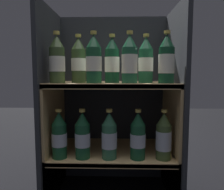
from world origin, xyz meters
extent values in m
cube|color=#23262B|center=(0.00, 0.39, 0.48)|extent=(0.65, 0.02, 0.97)
cube|color=#23262B|center=(-0.32, 0.19, 0.48)|extent=(0.02, 0.42, 0.97)
cube|color=#23262B|center=(0.32, 0.19, 0.48)|extent=(0.02, 0.42, 0.97)
cube|color=tan|center=(0.00, 0.19, 0.23)|extent=(0.61, 0.38, 0.02)
cube|color=tan|center=(0.00, 0.01, 0.23)|extent=(0.61, 0.02, 0.03)
cube|color=tan|center=(-0.30, 0.19, 0.11)|extent=(0.01, 0.38, 0.22)
cube|color=tan|center=(0.30, 0.19, 0.11)|extent=(0.01, 0.38, 0.22)
cube|color=tan|center=(0.00, 0.19, 0.59)|extent=(0.61, 0.38, 0.02)
cube|color=tan|center=(0.00, 0.01, 0.59)|extent=(0.61, 0.02, 0.03)
cube|color=tan|center=(-0.30, 0.19, 0.29)|extent=(0.01, 0.38, 0.58)
cube|color=tan|center=(0.30, 0.19, 0.29)|extent=(0.01, 0.38, 0.58)
cylinder|color=#384C28|center=(-0.25, 0.07, 0.67)|extent=(0.07, 0.07, 0.16)
cylinder|color=silver|center=(-0.25, 0.07, 0.68)|extent=(0.07, 0.07, 0.07)
cone|color=#384C28|center=(-0.25, 0.07, 0.78)|extent=(0.07, 0.07, 0.06)
cylinder|color=gold|center=(-0.25, 0.07, 0.82)|extent=(0.03, 0.03, 0.01)
cylinder|color=#194C2D|center=(-0.08, 0.07, 0.67)|extent=(0.07, 0.07, 0.16)
cylinder|color=silver|center=(-0.08, 0.07, 0.68)|extent=(0.07, 0.07, 0.06)
cone|color=#194C2D|center=(-0.08, 0.07, 0.78)|extent=(0.07, 0.07, 0.06)
cylinder|color=gold|center=(-0.08, 0.07, 0.82)|extent=(0.03, 0.03, 0.01)
cylinder|color=#1E5638|center=(0.08, 0.07, 0.67)|extent=(0.07, 0.07, 0.16)
cylinder|color=silver|center=(0.08, 0.07, 0.68)|extent=(0.07, 0.07, 0.08)
cone|color=#1E5638|center=(0.08, 0.07, 0.78)|extent=(0.07, 0.07, 0.06)
cylinder|color=gold|center=(0.08, 0.07, 0.82)|extent=(0.03, 0.03, 0.01)
cylinder|color=#144228|center=(0.25, 0.07, 0.67)|extent=(0.07, 0.07, 0.16)
cylinder|color=silver|center=(0.25, 0.07, 0.68)|extent=(0.07, 0.07, 0.08)
cone|color=#144228|center=(0.25, 0.07, 0.78)|extent=(0.07, 0.07, 0.06)
cylinder|color=gold|center=(0.25, 0.07, 0.82)|extent=(0.03, 0.03, 0.01)
cylinder|color=#384C28|center=(-0.16, 0.15, 0.67)|extent=(0.07, 0.07, 0.16)
cylinder|color=silver|center=(-0.16, 0.15, 0.68)|extent=(0.07, 0.07, 0.06)
cone|color=#384C28|center=(-0.16, 0.15, 0.78)|extent=(0.07, 0.07, 0.06)
cylinder|color=gold|center=(-0.16, 0.15, 0.82)|extent=(0.03, 0.03, 0.01)
cylinder|color=#144228|center=(0.00, 0.15, 0.67)|extent=(0.07, 0.07, 0.16)
cylinder|color=silver|center=(0.00, 0.15, 0.68)|extent=(0.07, 0.07, 0.07)
cone|color=#144228|center=(0.00, 0.15, 0.78)|extent=(0.07, 0.07, 0.06)
cylinder|color=gold|center=(0.00, 0.15, 0.82)|extent=(0.03, 0.03, 0.01)
cylinder|color=#1E5638|center=(0.16, 0.15, 0.67)|extent=(0.07, 0.07, 0.16)
cylinder|color=silver|center=(0.16, 0.15, 0.68)|extent=(0.07, 0.07, 0.06)
cone|color=#1E5638|center=(0.16, 0.15, 0.78)|extent=(0.07, 0.07, 0.06)
cylinder|color=gold|center=(0.16, 0.15, 0.82)|extent=(0.03, 0.03, 0.01)
cylinder|color=#144228|center=(-0.25, 0.07, 0.32)|extent=(0.07, 0.07, 0.16)
cylinder|color=#9EA8BC|center=(-0.25, 0.07, 0.33)|extent=(0.07, 0.07, 0.06)
cone|color=#144228|center=(-0.25, 0.07, 0.43)|extent=(0.07, 0.07, 0.06)
cylinder|color=gold|center=(-0.25, 0.07, 0.47)|extent=(0.03, 0.03, 0.01)
cylinder|color=#144228|center=(-0.14, 0.07, 0.32)|extent=(0.07, 0.07, 0.16)
cylinder|color=#9EA8BC|center=(-0.14, 0.07, 0.33)|extent=(0.07, 0.07, 0.06)
cone|color=#144228|center=(-0.14, 0.07, 0.43)|extent=(0.07, 0.07, 0.06)
cylinder|color=gold|center=(-0.14, 0.07, 0.47)|extent=(0.03, 0.03, 0.01)
cylinder|color=#285B42|center=(-0.01, 0.07, 0.32)|extent=(0.07, 0.07, 0.16)
cylinder|color=#9EA8BC|center=(-0.01, 0.07, 0.33)|extent=(0.07, 0.07, 0.07)
cone|color=#285B42|center=(-0.01, 0.07, 0.43)|extent=(0.07, 0.07, 0.06)
cylinder|color=gold|center=(-0.01, 0.07, 0.47)|extent=(0.03, 0.03, 0.01)
cylinder|color=#144228|center=(0.12, 0.07, 0.32)|extent=(0.07, 0.07, 0.16)
cylinder|color=#9EA8BC|center=(0.12, 0.07, 0.33)|extent=(0.07, 0.07, 0.06)
cone|color=#144228|center=(0.12, 0.07, 0.43)|extent=(0.07, 0.07, 0.06)
cylinder|color=gold|center=(0.12, 0.07, 0.47)|extent=(0.03, 0.03, 0.01)
cylinder|color=#384C28|center=(0.24, 0.07, 0.32)|extent=(0.07, 0.07, 0.16)
cylinder|color=#9EA8BC|center=(0.24, 0.07, 0.33)|extent=(0.07, 0.07, 0.09)
cone|color=#384C28|center=(0.24, 0.07, 0.43)|extent=(0.07, 0.07, 0.06)
cylinder|color=gold|center=(0.24, 0.07, 0.47)|extent=(0.03, 0.03, 0.01)
camera|label=1|loc=(0.03, -0.92, 0.64)|focal=35.00mm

